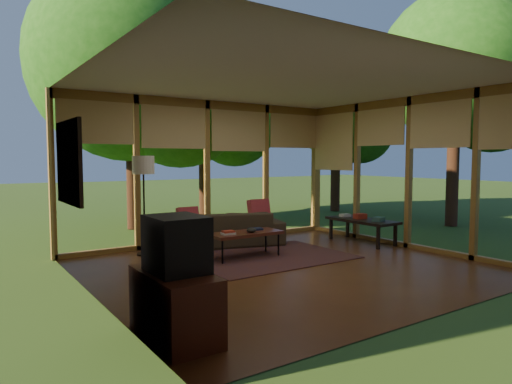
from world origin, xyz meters
TOP-DOWN VIEW (x-y plane):
  - floor at (0.00, 0.00)m, footprint 5.50×5.50m
  - ceiling at (0.00, 0.00)m, footprint 5.50×5.50m
  - wall_left at (-2.75, 0.00)m, footprint 0.04×5.00m
  - wall_front at (0.00, -2.50)m, footprint 5.50×0.04m
  - window_wall_back at (0.00, 2.50)m, footprint 5.50×0.12m
  - window_wall_right at (2.75, 0.00)m, footprint 0.12×5.00m
  - exterior_lawn at (8.00, 8.00)m, footprint 40.00×40.00m
  - tree_nw at (-0.62, 4.98)m, footprint 4.43×4.43m
  - tree_ne at (1.63, 5.81)m, footprint 3.31×3.31m
  - tree_se at (5.75, 1.12)m, footprint 3.45×3.45m
  - tree_far at (5.61, 4.96)m, footprint 2.88×2.88m
  - rug at (0.17, 0.73)m, footprint 2.56×1.81m
  - sofa at (0.08, 2.00)m, footprint 2.30×1.44m
  - pillow_left at (-0.67, 1.95)m, footprint 0.37×0.20m
  - pillow_right at (0.83, 1.95)m, footprint 0.43×0.23m
  - ct_book_lower at (-0.52, 0.83)m, footprint 0.23×0.19m
  - ct_book_upper at (-0.52, 0.83)m, footprint 0.19×0.15m
  - ct_book_side at (0.08, 0.96)m, footprint 0.24×0.19m
  - ct_bowl at (-0.12, 0.78)m, footprint 0.16×0.16m
  - media_cabinet at (-2.47, -1.53)m, footprint 0.50×1.00m
  - television at (-2.45, -1.53)m, footprint 0.45×0.55m
  - console_book_a at (2.40, 0.37)m, footprint 0.26×0.22m
  - console_book_b at (2.40, 0.82)m, footprint 0.24×0.20m
  - console_book_c at (2.40, 1.22)m, footprint 0.21×0.16m
  - floor_lamp at (-1.43, 2.03)m, footprint 0.36×0.36m
  - coffee_table at (-0.17, 0.88)m, footprint 1.20×0.50m
  - side_console at (2.40, 0.77)m, footprint 0.60×1.40m
  - wall_painting at (-2.71, 1.40)m, footprint 0.06×1.35m

SIDE VIEW (x-z plane):
  - exterior_lawn at x=8.00m, z-range -0.01..-0.01m
  - floor at x=0.00m, z-range 0.00..0.00m
  - rug at x=0.17m, z-range 0.00..0.01m
  - media_cabinet at x=-2.47m, z-range 0.00..0.60m
  - sofa at x=0.08m, z-range 0.00..0.63m
  - coffee_table at x=-0.17m, z-range 0.18..0.60m
  - side_console at x=2.40m, z-range 0.18..0.64m
  - ct_book_lower at x=-0.52m, z-range 0.42..0.46m
  - ct_book_side at x=0.08m, z-range 0.42..0.46m
  - ct_bowl at x=-0.12m, z-range 0.42..0.50m
  - ct_book_upper at x=-0.52m, z-range 0.45..0.48m
  - console_book_c at x=2.40m, z-range 0.46..0.51m
  - console_book_a at x=2.40m, z-range 0.46..0.54m
  - console_book_b at x=2.40m, z-range 0.45..0.55m
  - pillow_left at x=-0.67m, z-range 0.37..0.76m
  - pillow_right at x=0.83m, z-range 0.37..0.82m
  - television at x=-2.45m, z-range 0.60..1.10m
  - wall_left at x=-2.75m, z-range 0.00..2.70m
  - wall_front at x=0.00m, z-range 0.00..2.70m
  - window_wall_back at x=0.00m, z-range 0.00..2.70m
  - window_wall_right at x=2.75m, z-range 0.00..2.70m
  - floor_lamp at x=-1.43m, z-range 0.58..2.23m
  - wall_painting at x=-2.71m, z-range 0.98..2.12m
  - ceiling at x=0.00m, z-range 2.70..2.70m
  - tree_far at x=5.61m, z-range 0.83..5.40m
  - tree_ne at x=1.63m, z-range 0.78..5.68m
  - tree_nw at x=-0.62m, z-range 0.76..6.72m
  - tree_se at x=5.75m, z-range 1.01..6.49m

